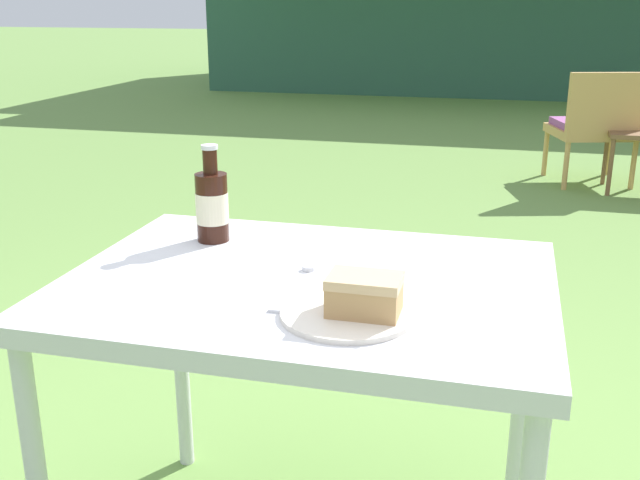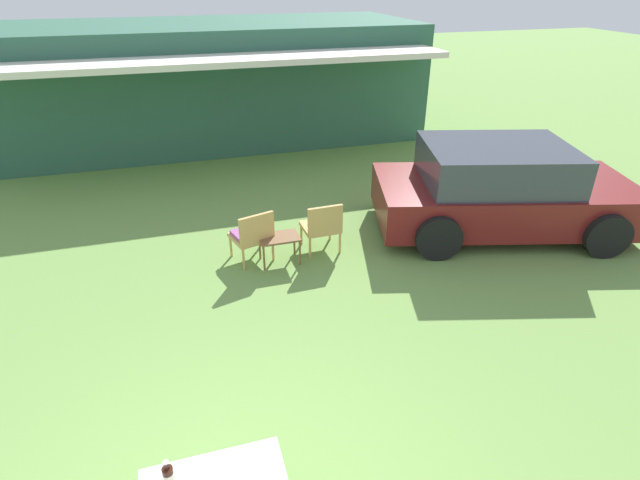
% 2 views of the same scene
% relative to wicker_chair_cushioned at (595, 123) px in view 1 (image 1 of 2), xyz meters
% --- Properties ---
extents(wicker_chair_cushioned, '(0.64, 0.63, 0.80)m').
position_rel_wicker_chair_cushioned_xyz_m(wicker_chair_cushioned, '(0.00, 0.00, 0.00)').
color(wicker_chair_cushioned, tan).
rests_on(wicker_chair_cushioned, ground_plane).
extents(patio_table, '(0.98, 0.73, 0.73)m').
position_rel_wicker_chair_cushioned_xyz_m(patio_table, '(-0.95, -4.16, 0.22)').
color(patio_table, silver).
rests_on(patio_table, ground_plane).
extents(cake_on_plate, '(0.24, 0.24, 0.08)m').
position_rel_wicker_chair_cushioned_xyz_m(cake_on_plate, '(-0.81, -4.33, 0.32)').
color(cake_on_plate, silver).
rests_on(cake_on_plate, patio_table).
extents(cola_bottle_near, '(0.08, 0.08, 0.23)m').
position_rel_wicker_chair_cushioned_xyz_m(cola_bottle_near, '(-1.23, -3.98, 0.38)').
color(cola_bottle_near, black).
rests_on(cola_bottle_near, patio_table).
extents(fork, '(0.18, 0.01, 0.01)m').
position_rel_wicker_chair_cushioned_xyz_m(fork, '(-0.88, -4.35, 0.29)').
color(fork, silver).
rests_on(fork, patio_table).
extents(loose_bottle_cap, '(0.03, 0.03, 0.01)m').
position_rel_wicker_chair_cushioned_xyz_m(loose_bottle_cap, '(-0.96, -4.12, 0.30)').
color(loose_bottle_cap, silver).
rests_on(loose_bottle_cap, patio_table).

